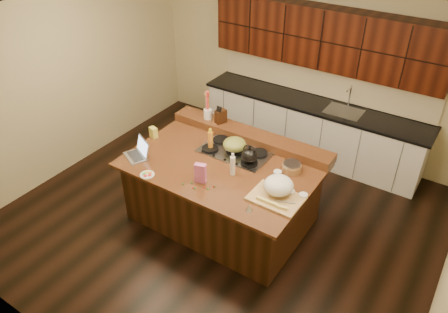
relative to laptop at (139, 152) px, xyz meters
The scene contains 31 objects.
room 1.15m from the laptop, 24.01° to the left, with size 5.52×5.02×2.72m.
island 1.21m from the laptop, 24.01° to the left, with size 2.40×1.60×0.92m.
back_ledge 1.52m from the laptop, 48.91° to the left, with size 2.40×0.30×0.12m, color black.
cooktop 1.25m from the laptop, 36.72° to the left, with size 0.92×0.52×0.05m.
back_counter 2.97m from the laptop, 64.06° to the left, with size 3.70×0.66×2.40m.
kettle 1.44m from the laptop, 25.34° to the left, with size 0.21×0.21×0.18m, color black.
green_bowl 1.25m from the laptop, 36.72° to the left, with size 0.31×0.31×0.17m, color olive.
laptop is the anchor object (origin of this frame).
oil_bottle 0.94m from the laptop, 42.33° to the left, with size 0.07×0.07×0.27m, color orange.
vinegar_bottle 1.28m from the laptop, 15.00° to the left, with size 0.06×0.06×0.25m, color silver.
wooden_tray 1.91m from the laptop, ahead, with size 0.60×0.48×0.24m.
ramekin_a 2.04m from the laptop, 10.52° to the left, with size 0.10×0.10×0.04m, color white.
ramekin_b 1.81m from the laptop, 20.35° to the left, with size 0.10×0.10×0.04m, color white.
ramekin_c 2.18m from the laptop, 10.39° to the left, with size 0.10×0.10×0.04m, color white.
strainer_bowl 1.97m from the laptop, 23.71° to the left, with size 0.24×0.24×0.09m, color #996B3F.
kitchen_timer 1.75m from the laptop, ahead, with size 0.08×0.08×0.07m, color silver.
pink_bag 1.00m from the laptop, ahead, with size 0.13×0.07×0.25m, color #CD609F.
candy_plate 0.46m from the laptop, 35.40° to the right, with size 0.18×0.18×0.01m, color white.
package_box 0.49m from the laptop, 108.20° to the left, with size 0.11×0.08×0.15m, color #DAD14D.
utensil_crock 1.19m from the laptop, 75.70° to the left, with size 0.12×0.12×0.14m, color white.
knife_block 1.26m from the laptop, 65.75° to the left, with size 0.10×0.16×0.19m, color black.
gumdrop_0 1.01m from the laptop, ahead, with size 0.02×0.02×0.02m, color red.
gumdrop_1 0.93m from the laptop, ahead, with size 0.02×0.02×0.02m, color #198C26.
gumdrop_2 1.19m from the laptop, ahead, with size 0.02×0.02×0.02m, color red.
gumdrop_3 1.19m from the laptop, ahead, with size 0.02×0.02×0.02m, color #198C26.
gumdrop_4 0.90m from the laptop, ahead, with size 0.02×0.02×0.02m, color red.
gumdrop_5 1.04m from the laptop, ahead, with size 0.02×0.02×0.02m, color #198C26.
gumdrop_6 0.92m from the laptop, ahead, with size 0.02×0.02×0.02m, color red.
gumdrop_7 0.88m from the laptop, 11.38° to the right, with size 0.02×0.02×0.02m, color #198C26.
gumdrop_8 1.11m from the laptop, ahead, with size 0.02×0.02×0.02m, color red.
gumdrop_9 1.16m from the laptop, ahead, with size 0.02×0.02×0.02m, color #198C26.
Camera 1 is at (2.53, -3.79, 4.09)m, focal length 35.00 mm.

